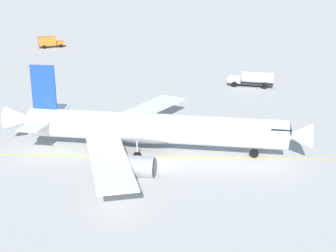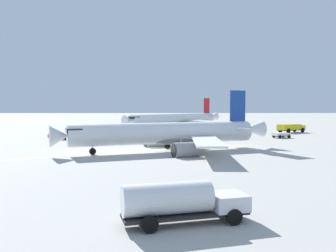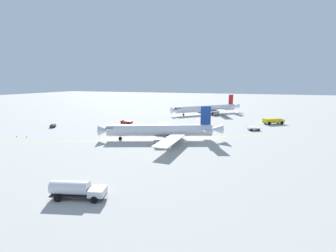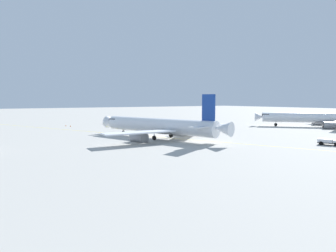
{
  "view_description": "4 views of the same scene",
  "coord_description": "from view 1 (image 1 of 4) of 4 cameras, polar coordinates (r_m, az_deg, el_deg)",
  "views": [
    {
      "loc": [
        46.23,
        26.95,
        23.18
      ],
      "look_at": [
        -7.37,
        -2.56,
        2.46
      ],
      "focal_mm": 52.17,
      "sensor_mm": 36.0,
      "label": 1
    },
    {
      "loc": [
        -66.88,
        -1.94,
        8.04
      ],
      "look_at": [
        -0.58,
        -3.16,
        4.22
      ],
      "focal_mm": 38.85,
      "sensor_mm": 36.0,
      "label": 2
    },
    {
      "loc": [
        -69.46,
        -27.77,
        18.24
      ],
      "look_at": [
        -1.01,
        -4.36,
        4.13
      ],
      "focal_mm": 24.26,
      "sensor_mm": 36.0,
      "label": 3
    },
    {
      "loc": [
        -39.72,
        -64.82,
        9.51
      ],
      "look_at": [
        -3.08,
        -5.91,
        3.28
      ],
      "focal_mm": 30.95,
      "sensor_mm": 36.0,
      "label": 4
    }
  ],
  "objects": [
    {
      "name": "taxiway_centreline",
      "position": [
        60.83,
        2.43,
        -3.71
      ],
      "size": [
        70.76,
        142.13,
        0.01
      ],
      "rotation": [
        0.0,
        0.0,
        2.03
      ],
      "color": "yellow",
      "rests_on": "ground_plane"
    },
    {
      "name": "airliner_main",
      "position": [
        61.79,
        -2.02,
        -0.43
      ],
      "size": [
        33.93,
        37.97,
        11.0
      ],
      "rotation": [
        0.0,
        0.0,
        1.91
      ],
      "color": "white",
      "rests_on": "ground_plane"
    },
    {
      "name": "fuel_tanker_truck",
      "position": [
        96.39,
        9.88,
        5.47
      ],
      "size": [
        4.46,
        8.95,
        2.87
      ],
      "rotation": [
        0.0,
        0.0,
        4.97
      ],
      "color": "#232326",
      "rests_on": "ground_plane"
    },
    {
      "name": "catering_truck_truck",
      "position": [
        143.21,
        -13.7,
        9.54
      ],
      "size": [
        7.05,
        6.14,
        3.1
      ],
      "rotation": [
        0.0,
        0.0,
        2.5
      ],
      "color": "#232326",
      "rests_on": "ground_plane"
    },
    {
      "name": "ground_plane",
      "position": [
        58.31,
        -1.29,
        -4.72
      ],
      "size": [
        600.0,
        600.0,
        0.0
      ],
      "primitive_type": "plane",
      "color": "#ADAAA3"
    }
  ]
}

